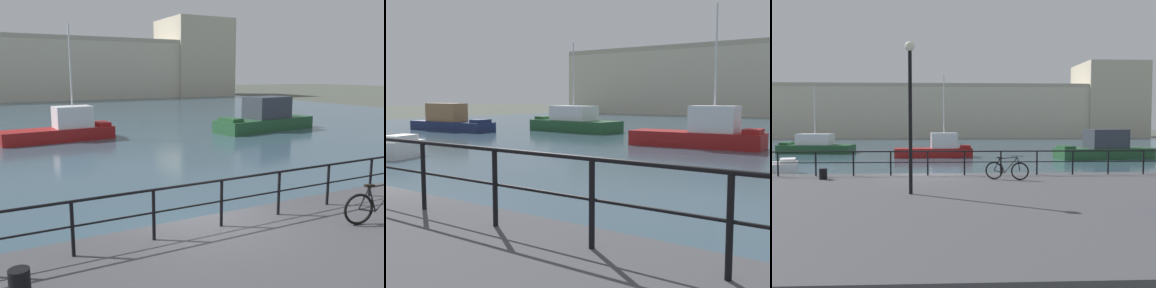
% 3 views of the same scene
% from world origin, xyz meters
% --- Properties ---
extents(water_basin, '(80.00, 60.00, 0.01)m').
position_xyz_m(water_basin, '(0.00, 30.20, 0.01)').
color(water_basin, '#385160').
rests_on(water_basin, ground_plane).
extents(moored_green_narrowboat, '(7.27, 3.09, 6.59)m').
position_xyz_m(moored_green_narrowboat, '(-11.95, 23.10, 0.74)').
color(moored_green_narrowboat, '#23512D').
rests_on(moored_green_narrowboat, water_basin).
extents(moored_white_yacht, '(7.65, 2.20, 2.09)m').
position_xyz_m(moored_white_yacht, '(-20.18, 18.12, 0.77)').
color(moored_white_yacht, navy).
rests_on(moored_white_yacht, water_basin).
extents(moored_blue_motorboat, '(6.92, 2.51, 7.22)m').
position_xyz_m(moored_blue_motorboat, '(0.15, 18.12, 0.77)').
color(moored_blue_motorboat, maroon).
rests_on(moored_blue_motorboat, water_basin).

